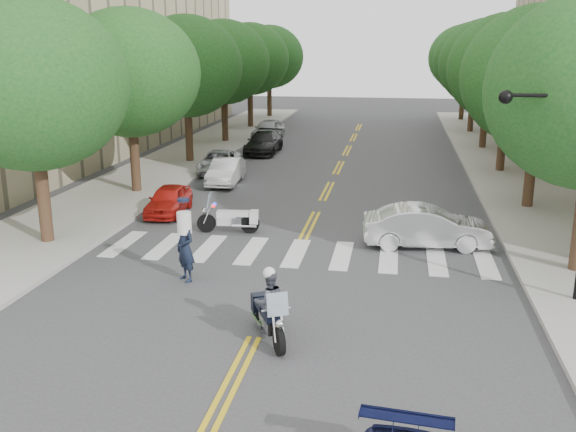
% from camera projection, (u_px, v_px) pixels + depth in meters
% --- Properties ---
extents(ground, '(140.00, 140.00, 0.00)m').
position_uv_depth(ground, '(254.00, 337.00, 15.52)').
color(ground, '#38383A').
rests_on(ground, ground).
extents(sidewalk_left, '(5.00, 60.00, 0.15)m').
position_uv_depth(sidewalk_left, '(179.00, 161.00, 37.96)').
color(sidewalk_left, '#9E9991').
rests_on(sidewalk_left, ground).
extents(sidewalk_right, '(5.00, 60.00, 0.15)m').
position_uv_depth(sidewalk_right, '(513.00, 172.00, 34.88)').
color(sidewalk_right, '#9E9991').
rests_on(sidewalk_right, ground).
extents(tree_l_0, '(6.40, 6.40, 8.45)m').
position_uv_depth(tree_l_0, '(32.00, 84.00, 21.19)').
color(tree_l_0, '#382316').
rests_on(tree_l_0, ground).
extents(tree_l_1, '(6.40, 6.40, 8.45)m').
position_uv_depth(tree_l_1, '(129.00, 73.00, 28.80)').
color(tree_l_1, '#382316').
rests_on(tree_l_1, ground).
extents(tree_l_2, '(6.40, 6.40, 8.45)m').
position_uv_depth(tree_l_2, '(186.00, 67.00, 36.41)').
color(tree_l_2, '#382316').
rests_on(tree_l_2, ground).
extents(tree_l_3, '(6.40, 6.40, 8.45)m').
position_uv_depth(tree_l_3, '(223.00, 62.00, 44.02)').
color(tree_l_3, '#382316').
rests_on(tree_l_3, ground).
extents(tree_l_4, '(6.40, 6.40, 8.45)m').
position_uv_depth(tree_l_4, '(250.00, 59.00, 51.63)').
color(tree_l_4, '#382316').
rests_on(tree_l_4, ground).
extents(tree_l_5, '(6.40, 6.40, 8.45)m').
position_uv_depth(tree_l_5, '(269.00, 57.00, 59.23)').
color(tree_l_5, '#382316').
rests_on(tree_l_5, ground).
extents(tree_r_1, '(6.40, 6.40, 8.45)m').
position_uv_depth(tree_r_1, '(540.00, 77.00, 25.94)').
color(tree_r_1, '#382316').
rests_on(tree_r_1, ground).
extents(tree_r_2, '(6.40, 6.40, 8.45)m').
position_uv_depth(tree_r_2, '(509.00, 69.00, 33.55)').
color(tree_r_2, '#382316').
rests_on(tree_r_2, ground).
extents(tree_r_3, '(6.40, 6.40, 8.45)m').
position_uv_depth(tree_r_3, '(489.00, 64.00, 41.16)').
color(tree_r_3, '#382316').
rests_on(tree_r_3, ground).
extents(tree_r_4, '(6.40, 6.40, 8.45)m').
position_uv_depth(tree_r_4, '(475.00, 60.00, 48.77)').
color(tree_r_4, '#382316').
rests_on(tree_r_4, ground).
extents(tree_r_5, '(6.40, 6.40, 8.45)m').
position_uv_depth(tree_r_5, '(465.00, 58.00, 56.38)').
color(tree_r_5, '#382316').
rests_on(tree_r_5, ground).
extents(traffic_signal_pole, '(2.82, 0.42, 6.00)m').
position_uv_depth(traffic_signal_pole, '(572.00, 169.00, 16.61)').
color(traffic_signal_pole, black).
rests_on(traffic_signal_pole, ground).
extents(motorcycle_police, '(1.24, 2.11, 1.83)m').
position_uv_depth(motorcycle_police, '(269.00, 307.00, 15.28)').
color(motorcycle_police, black).
rests_on(motorcycle_police, ground).
extents(motorcycle_parked, '(2.35, 0.70, 1.52)m').
position_uv_depth(motorcycle_parked, '(234.00, 219.00, 23.92)').
color(motorcycle_parked, black).
rests_on(motorcycle_parked, ground).
extents(officer_standing, '(0.88, 0.86, 2.04)m').
position_uv_depth(officer_standing, '(185.00, 248.00, 18.97)').
color(officer_standing, black).
rests_on(officer_standing, ground).
extents(convertible, '(4.48, 1.91, 1.44)m').
position_uv_depth(convertible, '(427.00, 227.00, 22.21)').
color(convertible, silver).
rests_on(convertible, ground).
extents(parked_car_a, '(1.65, 3.58, 1.19)m').
position_uv_depth(parked_car_a, '(169.00, 200.00, 26.52)').
color(parked_car_a, red).
rests_on(parked_car_a, ground).
extents(parked_car_b, '(1.50, 3.87, 1.26)m').
position_uv_depth(parked_car_b, '(226.00, 172.00, 32.13)').
color(parked_car_b, silver).
rests_on(parked_car_b, ground).
extents(parked_car_c, '(2.35, 4.39, 1.17)m').
position_uv_depth(parked_car_c, '(219.00, 162.00, 34.93)').
color(parked_car_c, '#B7BAC0').
rests_on(parked_car_c, ground).
extents(parked_car_d, '(1.94, 4.70, 1.36)m').
position_uv_depth(parked_car_d, '(264.00, 143.00, 40.98)').
color(parked_car_d, black).
rests_on(parked_car_d, ground).
extents(parked_car_e, '(2.05, 4.38, 1.45)m').
position_uv_depth(parked_car_e, '(268.00, 129.00, 46.93)').
color(parked_car_e, '#ADAEB3').
rests_on(parked_car_e, ground).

